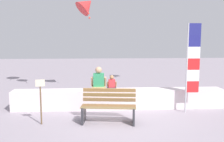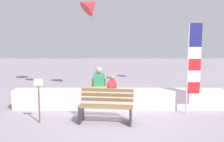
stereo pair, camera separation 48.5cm
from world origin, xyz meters
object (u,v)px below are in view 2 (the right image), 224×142
person_adult (99,81)px  kite_red (91,5)px  park_bench (106,107)px  person_child (112,84)px  sign_post (39,97)px  flag_banner (192,63)px

person_adult → kite_red: size_ratio=0.67×
park_bench → person_child: bearing=82.9°
kite_red → sign_post: kite_red is taller
kite_red → sign_post: size_ratio=0.92×
park_bench → person_child: 1.37m
kite_red → person_child: bearing=-72.9°
flag_banner → sign_post: size_ratio=2.24×
person_adult → sign_post: (-1.53, -1.39, -0.19)m
park_bench → sign_post: sign_post is taller
flag_banner → sign_post: 4.46m
flag_banner → kite_red: size_ratio=2.43×
kite_red → sign_post: bearing=-104.5°
person_adult → sign_post: person_adult is taller
person_adult → park_bench: bearing=-78.8°
sign_post → person_child: bearing=35.4°
park_bench → person_adult: 1.41m
person_child → sign_post: bearing=-144.6°
kite_red → park_bench: bearing=-80.2°
person_child → sign_post: size_ratio=0.39×
sign_post → park_bench: bearing=2.8°
park_bench → kite_red: 5.24m
park_bench → person_child: person_child is taller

